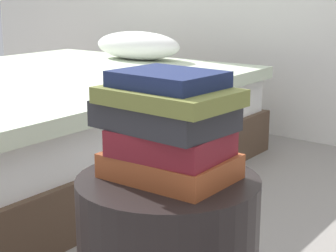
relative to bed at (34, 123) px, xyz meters
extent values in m
cube|color=#4C3828|center=(0.00, -0.01, -0.12)|extent=(1.61, 2.08, 0.22)
cube|color=white|center=(0.00, -0.01, 0.08)|extent=(1.54, 1.99, 0.18)
cube|color=beige|center=(0.00, -0.01, 0.20)|extent=(1.63, 2.04, 0.06)
ellipsoid|color=white|center=(-0.04, 0.78, 0.31)|extent=(0.57, 0.31, 0.16)
cube|color=#994723|center=(1.35, -0.63, 0.22)|extent=(0.29, 0.22, 0.06)
cube|color=maroon|center=(1.35, -0.63, 0.28)|extent=(0.26, 0.21, 0.06)
cube|color=#28282D|center=(1.33, -0.63, 0.34)|extent=(0.30, 0.21, 0.06)
cube|color=olive|center=(1.36, -0.65, 0.38)|extent=(0.29, 0.20, 0.04)
cube|color=#19234C|center=(1.34, -0.64, 0.42)|extent=(0.23, 0.18, 0.04)
camera|label=1|loc=(2.10, -1.56, 0.61)|focal=58.94mm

